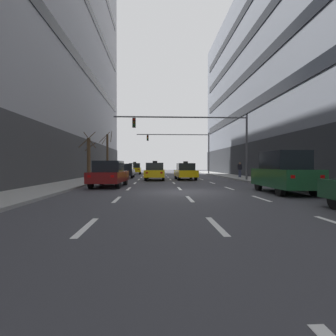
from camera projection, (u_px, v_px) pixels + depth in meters
name	position (u px, v px, depth m)	size (l,w,h in m)	color
ground_plane	(183.00, 192.00, 14.45)	(120.00, 120.00, 0.00)	#38383D
sidewalk_left	(37.00, 191.00, 14.08)	(3.07, 80.00, 0.14)	gray
sidewalk_right	(321.00, 190.00, 14.82)	(3.07, 80.00, 0.14)	gray
lane_stripe_l1_s2	(86.00, 227.00, 6.31)	(0.16, 2.00, 0.01)	silver
lane_stripe_l1_s3	(117.00, 199.00, 11.31)	(0.16, 2.00, 0.01)	silver
lane_stripe_l1_s4	(129.00, 189.00, 16.30)	(0.16, 2.00, 0.01)	silver
lane_stripe_l1_s5	(135.00, 183.00, 21.29)	(0.16, 2.00, 0.01)	silver
lane_stripe_l1_s6	(139.00, 180.00, 26.29)	(0.16, 2.00, 0.01)	silver
lane_stripe_l1_s7	(142.00, 177.00, 31.28)	(0.16, 2.00, 0.01)	silver
lane_stripe_l1_s8	(143.00, 175.00, 36.28)	(0.16, 2.00, 0.01)	silver
lane_stripe_l1_s9	(145.00, 174.00, 41.27)	(0.16, 2.00, 0.01)	silver
lane_stripe_l1_s10	(146.00, 173.00, 46.26)	(0.16, 2.00, 0.01)	silver
lane_stripe_l2_s2	(216.00, 225.00, 6.46)	(0.16, 2.00, 0.01)	silver
lane_stripe_l2_s3	(190.00, 199.00, 11.45)	(0.16, 2.00, 0.01)	silver
lane_stripe_l2_s4	(179.00, 188.00, 16.45)	(0.16, 2.00, 0.01)	silver
lane_stripe_l2_s5	(174.00, 183.00, 21.44)	(0.16, 2.00, 0.01)	silver
lane_stripe_l2_s6	(170.00, 179.00, 26.44)	(0.16, 2.00, 0.01)	silver
lane_stripe_l2_s7	(168.00, 177.00, 31.43)	(0.16, 2.00, 0.01)	silver
lane_stripe_l2_s8	(166.00, 175.00, 36.42)	(0.16, 2.00, 0.01)	silver
lane_stripe_l2_s9	(165.00, 174.00, 41.42)	(0.16, 2.00, 0.01)	silver
lane_stripe_l2_s10	(164.00, 173.00, 46.41)	(0.16, 2.00, 0.01)	silver
lane_stripe_l3_s3	(261.00, 198.00, 11.60)	(0.16, 2.00, 0.01)	silver
lane_stripe_l3_s4	(229.00, 188.00, 16.60)	(0.16, 2.00, 0.01)	silver
lane_stripe_l3_s5	(212.00, 183.00, 21.59)	(0.16, 2.00, 0.01)	silver
lane_stripe_l3_s6	(201.00, 179.00, 26.59)	(0.16, 2.00, 0.01)	silver
lane_stripe_l3_s7	(194.00, 177.00, 31.58)	(0.16, 2.00, 0.01)	silver
lane_stripe_l3_s8	(189.00, 175.00, 36.57)	(0.16, 2.00, 0.01)	silver
lane_stripe_l3_s9	(185.00, 174.00, 41.57)	(0.16, 2.00, 0.01)	silver
lane_stripe_l3_s10	(182.00, 173.00, 46.56)	(0.16, 2.00, 0.01)	silver
taxi_driving_0	(135.00, 169.00, 41.34)	(2.03, 4.62, 1.90)	black
car_driving_1	(126.00, 171.00, 29.56)	(1.83, 4.27, 1.59)	black
taxi_driving_2	(185.00, 172.00, 26.03)	(1.99, 4.42, 1.81)	black
taxi_driving_3	(155.00, 172.00, 25.53)	(2.02, 4.51, 1.85)	black
car_driving_4	(109.00, 174.00, 17.72)	(2.16, 4.74, 1.75)	black
car_parked_1	(284.00, 172.00, 13.85)	(1.96, 4.55, 2.19)	black
traffic_signal_0	(203.00, 131.00, 23.47)	(11.91, 0.35, 5.91)	#4C4C51
traffic_signal_1	(186.00, 144.00, 40.32)	(11.09, 0.35, 6.26)	#4C4C51
street_tree_0	(107.00, 154.00, 33.14)	(1.76, 1.45, 5.59)	#4C3823
street_tree_1	(89.00, 158.00, 23.87)	(1.76, 1.77, 4.46)	#4C3823
pedestrian_0	(240.00, 169.00, 28.21)	(0.51, 0.29, 1.59)	#383D59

